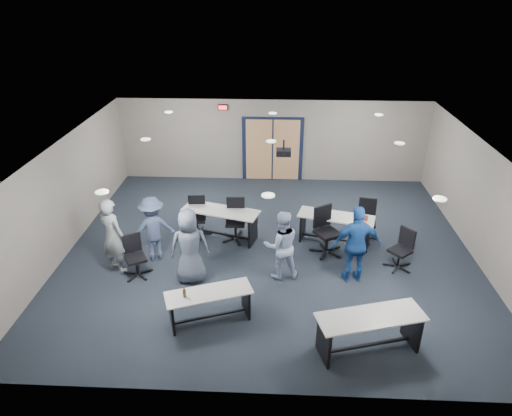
{
  "coord_description": "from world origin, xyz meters",
  "views": [
    {
      "loc": [
        0.13,
        -9.82,
        6.12
      ],
      "look_at": [
        -0.32,
        -0.3,
        1.3
      ],
      "focal_mm": 32.0,
      "sensor_mm": 36.0,
      "label": 1
    }
  ],
  "objects_px": {
    "chair_back_c": "(328,232)",
    "person_lightblue": "(281,245)",
    "chair_back_a": "(197,217)",
    "person_gray": "(112,236)",
    "person_navy": "(357,245)",
    "table_front_left": "(209,301)",
    "table_back_right": "(336,224)",
    "chair_back_b": "(235,221)",
    "chair_loose_left": "(136,257)",
    "person_plaid": "(190,246)",
    "person_back": "(153,229)",
    "chair_loose_right": "(400,250)",
    "chair_back_d": "(366,221)",
    "table_front_right": "(370,327)",
    "table_back_left": "(221,219)"
  },
  "relations": [
    {
      "from": "person_gray",
      "to": "person_navy",
      "type": "height_order",
      "value": "same"
    },
    {
      "from": "chair_back_c",
      "to": "chair_back_d",
      "type": "height_order",
      "value": "chair_back_c"
    },
    {
      "from": "chair_back_b",
      "to": "chair_back_c",
      "type": "xyz_separation_m",
      "value": [
        2.3,
        -0.54,
        0.04
      ]
    },
    {
      "from": "person_navy",
      "to": "table_back_right",
      "type": "bearing_deg",
      "value": -88.95
    },
    {
      "from": "table_back_left",
      "to": "chair_back_b",
      "type": "distance_m",
      "value": 0.39
    },
    {
      "from": "person_lightblue",
      "to": "chair_loose_right",
      "type": "bearing_deg",
      "value": 178.22
    },
    {
      "from": "chair_loose_left",
      "to": "person_navy",
      "type": "height_order",
      "value": "person_navy"
    },
    {
      "from": "person_gray",
      "to": "table_back_left",
      "type": "bearing_deg",
      "value": -117.4
    },
    {
      "from": "person_gray",
      "to": "table_front_left",
      "type": "bearing_deg",
      "value": 172.64
    },
    {
      "from": "table_front_right",
      "to": "table_back_right",
      "type": "distance_m",
      "value": 3.82
    },
    {
      "from": "chair_back_a",
      "to": "chair_back_d",
      "type": "height_order",
      "value": "chair_back_d"
    },
    {
      "from": "chair_back_a",
      "to": "person_lightblue",
      "type": "bearing_deg",
      "value": -43.7
    },
    {
      "from": "table_front_left",
      "to": "chair_back_c",
      "type": "bearing_deg",
      "value": 25.86
    },
    {
      "from": "person_gray",
      "to": "person_navy",
      "type": "xyz_separation_m",
      "value": [
        5.45,
        -0.12,
        0.0
      ]
    },
    {
      "from": "chair_back_a",
      "to": "person_navy",
      "type": "distance_m",
      "value": 4.27
    },
    {
      "from": "table_back_right",
      "to": "chair_back_b",
      "type": "distance_m",
      "value": 2.56
    },
    {
      "from": "table_back_right",
      "to": "chair_back_b",
      "type": "bearing_deg",
      "value": -165.47
    },
    {
      "from": "chair_loose_right",
      "to": "person_gray",
      "type": "height_order",
      "value": "person_gray"
    },
    {
      "from": "chair_back_c",
      "to": "person_plaid",
      "type": "relative_size",
      "value": 0.68
    },
    {
      "from": "chair_back_a",
      "to": "person_lightblue",
      "type": "xyz_separation_m",
      "value": [
        2.2,
        -1.78,
        0.29
      ]
    },
    {
      "from": "chair_back_c",
      "to": "person_gray",
      "type": "bearing_deg",
      "value": 160.32
    },
    {
      "from": "table_front_left",
      "to": "chair_back_c",
      "type": "height_order",
      "value": "chair_back_c"
    },
    {
      "from": "table_back_right",
      "to": "person_lightblue",
      "type": "xyz_separation_m",
      "value": [
        -1.39,
        -1.56,
        0.29
      ]
    },
    {
      "from": "table_front_left",
      "to": "table_front_right",
      "type": "bearing_deg",
      "value": -32.86
    },
    {
      "from": "table_back_right",
      "to": "person_plaid",
      "type": "bearing_deg",
      "value": -137.11
    },
    {
      "from": "person_navy",
      "to": "table_front_right",
      "type": "bearing_deg",
      "value": 80.98
    },
    {
      "from": "chair_back_d",
      "to": "table_front_right",
      "type": "bearing_deg",
      "value": -89.44
    },
    {
      "from": "chair_loose_left",
      "to": "person_plaid",
      "type": "bearing_deg",
      "value": -34.72
    },
    {
      "from": "table_back_right",
      "to": "person_navy",
      "type": "bearing_deg",
      "value": -66.16
    },
    {
      "from": "chair_back_a",
      "to": "chair_loose_left",
      "type": "distance_m",
      "value": 2.19
    },
    {
      "from": "table_front_left",
      "to": "table_front_right",
      "type": "xyz_separation_m",
      "value": [
        2.99,
        -0.67,
        0.07
      ]
    },
    {
      "from": "chair_loose_left",
      "to": "chair_loose_right",
      "type": "distance_m",
      "value": 6.07
    },
    {
      "from": "table_front_right",
      "to": "person_back",
      "type": "bearing_deg",
      "value": 132.54
    },
    {
      "from": "table_back_right",
      "to": "table_back_left",
      "type": "bearing_deg",
      "value": -167.01
    },
    {
      "from": "person_plaid",
      "to": "table_back_right",
      "type": "bearing_deg",
      "value": -163.01
    },
    {
      "from": "chair_back_c",
      "to": "person_lightblue",
      "type": "xyz_separation_m",
      "value": [
        -1.13,
        -1.05,
        0.22
      ]
    },
    {
      "from": "table_back_left",
      "to": "person_gray",
      "type": "relative_size",
      "value": 1.14
    },
    {
      "from": "chair_back_d",
      "to": "chair_loose_right",
      "type": "relative_size",
      "value": 1.09
    },
    {
      "from": "chair_back_d",
      "to": "person_back",
      "type": "distance_m",
      "value": 5.37
    },
    {
      "from": "person_back",
      "to": "chair_loose_right",
      "type": "bearing_deg",
      "value": 156.49
    },
    {
      "from": "table_front_left",
      "to": "table_back_left",
      "type": "bearing_deg",
      "value": 72.31
    },
    {
      "from": "chair_back_b",
      "to": "person_back",
      "type": "distance_m",
      "value": 2.12
    },
    {
      "from": "chair_back_c",
      "to": "person_gray",
      "type": "xyz_separation_m",
      "value": [
        -4.95,
        -0.99,
        0.32
      ]
    },
    {
      "from": "table_front_left",
      "to": "person_back",
      "type": "height_order",
      "value": "person_back"
    },
    {
      "from": "table_back_right",
      "to": "person_navy",
      "type": "height_order",
      "value": "person_navy"
    },
    {
      "from": "table_back_left",
      "to": "person_gray",
      "type": "distance_m",
      "value": 2.8
    },
    {
      "from": "table_front_left",
      "to": "chair_back_a",
      "type": "height_order",
      "value": "chair_back_a"
    },
    {
      "from": "person_lightblue",
      "to": "chair_back_b",
      "type": "bearing_deg",
      "value": -65.14
    },
    {
      "from": "table_back_right",
      "to": "person_back",
      "type": "xyz_separation_m",
      "value": [
        -4.43,
        -0.94,
        0.28
      ]
    },
    {
      "from": "chair_back_d",
      "to": "person_back",
      "type": "xyz_separation_m",
      "value": [
        -5.23,
        -1.16,
        0.27
      ]
    }
  ]
}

